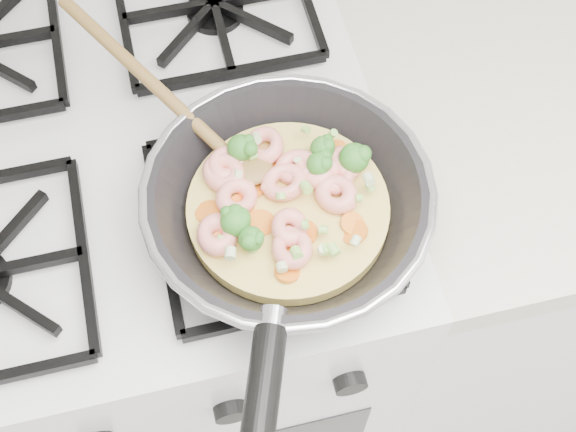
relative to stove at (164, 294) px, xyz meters
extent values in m
cube|color=silver|center=(0.00, 0.00, -0.01)|extent=(0.60, 0.60, 0.90)
cube|color=black|center=(0.00, 0.00, 0.45)|extent=(0.56, 0.56, 0.02)
torus|color=#B9B9C0|center=(0.17, -0.16, 0.51)|extent=(0.29, 0.29, 0.01)
cylinder|color=#E5CC63|center=(0.17, -0.16, 0.48)|extent=(0.20, 0.20, 0.02)
ellipsoid|color=brown|center=(0.14, -0.12, 0.50)|extent=(0.05, 0.06, 0.01)
cylinder|color=brown|center=(0.06, -0.01, 0.53)|extent=(0.16, 0.22, 0.07)
torus|color=#F7A392|center=(0.21, -0.17, 0.50)|extent=(0.07, 0.07, 0.03)
torus|color=#F7A392|center=(0.16, -0.19, 0.50)|extent=(0.06, 0.06, 0.03)
torus|color=#F7A392|center=(0.11, -0.12, 0.50)|extent=(0.07, 0.07, 0.03)
torus|color=#F7A392|center=(0.12, -0.15, 0.50)|extent=(0.06, 0.06, 0.03)
torus|color=#F7A392|center=(0.16, -0.10, 0.50)|extent=(0.05, 0.05, 0.02)
torus|color=#F7A392|center=(0.21, -0.13, 0.50)|extent=(0.05, 0.05, 0.02)
torus|color=#F7A392|center=(0.20, -0.14, 0.50)|extent=(0.06, 0.06, 0.02)
torus|color=#F7A392|center=(0.16, -0.21, 0.50)|extent=(0.05, 0.05, 0.02)
torus|color=#F7A392|center=(0.09, -0.18, 0.50)|extent=(0.05, 0.05, 0.02)
torus|color=#F7A392|center=(0.22, -0.15, 0.50)|extent=(0.06, 0.06, 0.02)
torus|color=#F7A392|center=(0.18, -0.13, 0.50)|extent=(0.05, 0.05, 0.02)
torus|color=#F7A392|center=(0.17, -0.14, 0.50)|extent=(0.05, 0.05, 0.02)
torus|color=#F7A392|center=(0.12, -0.11, 0.50)|extent=(0.07, 0.07, 0.02)
torus|color=#F7A392|center=(0.23, -0.13, 0.50)|extent=(0.05, 0.05, 0.02)
ellipsoid|color=#3B842B|center=(0.21, -0.12, 0.51)|extent=(0.03, 0.03, 0.02)
ellipsoid|color=#3B842B|center=(0.20, -0.14, 0.51)|extent=(0.03, 0.03, 0.03)
ellipsoid|color=#3B842B|center=(0.13, -0.10, 0.51)|extent=(0.04, 0.04, 0.03)
ellipsoid|color=#3B842B|center=(0.11, -0.18, 0.51)|extent=(0.04, 0.04, 0.03)
ellipsoid|color=#3B842B|center=(0.12, -0.20, 0.51)|extent=(0.03, 0.03, 0.02)
ellipsoid|color=#3B842B|center=(0.24, -0.14, 0.51)|extent=(0.04, 0.04, 0.03)
cylinder|color=orange|center=(0.09, -0.15, 0.49)|extent=(0.03, 0.03, 0.01)
cylinder|color=orange|center=(0.16, -0.21, 0.49)|extent=(0.04, 0.04, 0.01)
cylinder|color=orange|center=(0.14, -0.18, 0.49)|extent=(0.04, 0.04, 0.01)
cylinder|color=orange|center=(0.22, -0.20, 0.49)|extent=(0.03, 0.03, 0.01)
cylinder|color=orange|center=(0.23, -0.11, 0.49)|extent=(0.03, 0.03, 0.01)
cylinder|color=orange|center=(0.12, -0.16, 0.49)|extent=(0.03, 0.03, 0.01)
cylinder|color=orange|center=(0.14, -0.10, 0.49)|extent=(0.04, 0.04, 0.01)
cylinder|color=orange|center=(0.17, -0.20, 0.49)|extent=(0.04, 0.04, 0.01)
cylinder|color=orange|center=(0.10, -0.19, 0.49)|extent=(0.03, 0.03, 0.00)
cylinder|color=orange|center=(0.15, -0.23, 0.49)|extent=(0.03, 0.03, 0.00)
cylinder|color=orange|center=(0.22, -0.21, 0.49)|extent=(0.04, 0.04, 0.01)
cylinder|color=orange|center=(0.16, -0.12, 0.49)|extent=(0.04, 0.04, 0.01)
cylinder|color=orange|center=(0.13, -0.14, 0.49)|extent=(0.04, 0.04, 0.01)
cylinder|color=orange|center=(0.12, -0.16, 0.49)|extent=(0.04, 0.04, 0.01)
cylinder|color=beige|center=(0.18, -0.23, 0.51)|extent=(0.01, 0.01, 0.01)
cylinder|color=#8ACA51|center=(0.16, -0.16, 0.51)|extent=(0.01, 0.01, 0.01)
cylinder|color=#8ACA51|center=(0.23, -0.18, 0.51)|extent=(0.01, 0.01, 0.01)
cylinder|color=#8ACA51|center=(0.17, -0.20, 0.52)|extent=(0.01, 0.01, 0.01)
cylinder|color=beige|center=(0.12, -0.13, 0.51)|extent=(0.01, 0.01, 0.01)
cylinder|color=#8ACA51|center=(0.19, -0.23, 0.51)|extent=(0.01, 0.01, 0.01)
cylinder|color=beige|center=(0.19, -0.12, 0.51)|extent=(0.01, 0.01, 0.01)
cylinder|color=beige|center=(0.15, -0.09, 0.51)|extent=(0.01, 0.01, 0.01)
cylinder|color=beige|center=(0.10, -0.21, 0.52)|extent=(0.01, 0.01, 0.01)
cylinder|color=#8ACA51|center=(0.16, -0.23, 0.51)|extent=(0.01, 0.01, 0.01)
cylinder|color=#8ACA51|center=(0.20, -0.09, 0.51)|extent=(0.01, 0.01, 0.01)
cylinder|color=beige|center=(0.25, -0.17, 0.52)|extent=(0.01, 0.01, 0.01)
cylinder|color=#8ACA51|center=(0.25, -0.17, 0.51)|extent=(0.01, 0.01, 0.01)
cylinder|color=beige|center=(0.14, -0.23, 0.51)|extent=(0.01, 0.01, 0.01)
cylinder|color=#8ACA51|center=(0.23, -0.11, 0.52)|extent=(0.01, 0.01, 0.01)
cylinder|color=#8ACA51|center=(0.19, -0.21, 0.51)|extent=(0.01, 0.01, 0.01)
cylinder|color=#8ACA51|center=(0.14, -0.11, 0.51)|extent=(0.01, 0.01, 0.01)
cylinder|color=#8ACA51|center=(0.18, -0.16, 0.51)|extent=(0.01, 0.01, 0.01)
cylinder|color=beige|center=(0.22, -0.23, 0.51)|extent=(0.01, 0.01, 0.01)
cylinder|color=#8ACA51|center=(0.09, -0.19, 0.51)|extent=(0.01, 0.01, 0.01)
cylinder|color=#8ACA51|center=(0.19, -0.23, 0.51)|extent=(0.01, 0.01, 0.01)
camera|label=1|loc=(0.08, -0.53, 1.15)|focal=48.60mm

